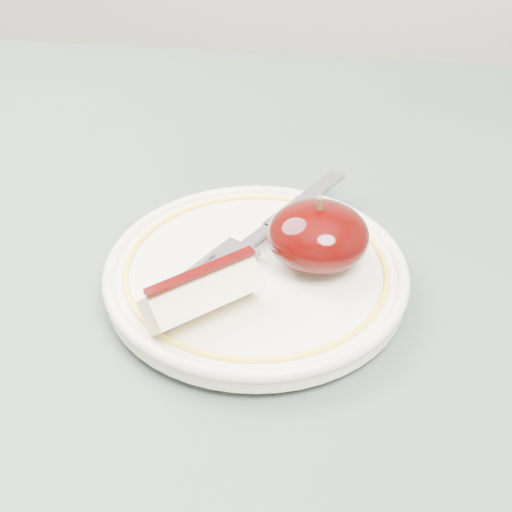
# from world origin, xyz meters

# --- Properties ---
(table) EXTENTS (0.90, 0.90, 0.75)m
(table) POSITION_xyz_m (0.00, 0.00, 0.66)
(table) COLOR brown
(table) RESTS_ON ground
(plate) EXTENTS (0.21, 0.21, 0.02)m
(plate) POSITION_xyz_m (-0.01, 0.02, 0.76)
(plate) COLOR beige
(plate) RESTS_ON table
(apple_half) EXTENTS (0.07, 0.07, 0.05)m
(apple_half) POSITION_xyz_m (0.03, 0.03, 0.79)
(apple_half) COLOR black
(apple_half) RESTS_ON plate
(apple_wedge) EXTENTS (0.08, 0.07, 0.04)m
(apple_wedge) POSITION_xyz_m (-0.04, -0.03, 0.78)
(apple_wedge) COLOR #F5E7B4
(apple_wedge) RESTS_ON plate
(fork) EXTENTS (0.11, 0.17, 0.00)m
(fork) POSITION_xyz_m (-0.01, 0.06, 0.77)
(fork) COLOR gray
(fork) RESTS_ON plate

